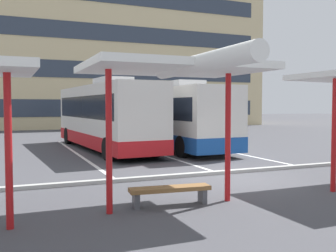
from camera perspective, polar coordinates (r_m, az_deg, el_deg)
The scene contains 10 objects.
ground_plane at distance 12.91m, azimuth 9.86°, elevation -7.60°, with size 160.00×160.00×0.00m, color #47474C.
terminal_building at distance 47.52m, azimuth -14.41°, elevation 9.46°, with size 44.48×14.38×18.31m.
coach_bus_0 at distance 21.11m, azimuth -9.30°, elevation 1.36°, with size 3.20×11.61×3.77m.
coach_bus_1 at distance 21.34m, azimuth 0.71°, elevation 1.22°, with size 2.81×10.45×3.64m.
lane_stripe_0 at distance 19.58m, azimuth -13.23°, elevation -4.00°, with size 0.16×14.00×0.01m, color white.
lane_stripe_1 at distance 20.50m, azimuth -3.03°, elevation -3.61°, with size 0.16×14.00×0.01m, color white.
lane_stripe_2 at distance 22.00m, azimuth 6.03°, elevation -3.17°, with size 0.16×14.00×0.01m, color white.
waiting_shelter_1 at distance 8.75m, azimuth 1.35°, elevation 8.13°, with size 4.00×4.84×3.38m.
bench_1 at distance 9.30m, azimuth 0.31°, elevation -9.56°, with size 1.98×0.61×0.45m.
platform_kerb at distance 13.61m, azimuth 7.93°, elevation -6.78°, with size 44.00×0.24×0.12m, color #ADADA8.
Camera 1 is at (-6.84, -10.69, 2.37)m, focal length 41.41 mm.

